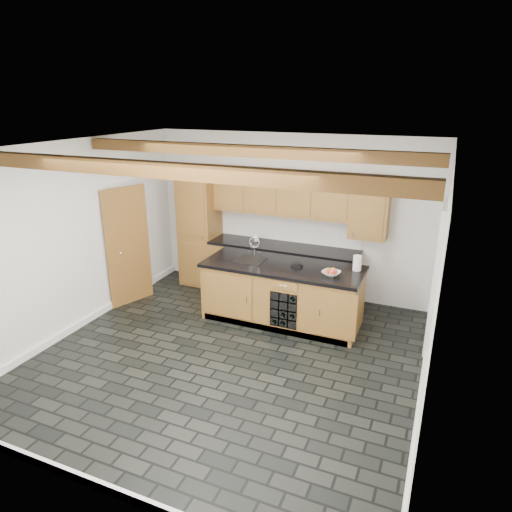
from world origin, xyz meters
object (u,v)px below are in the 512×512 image
Objects in this scene: island at (282,293)px; kitchen_scale at (297,265)px; fruit_bowl at (331,273)px; paper_towel at (357,263)px.

kitchen_scale is at bearing 9.81° from island.
island is 0.93m from fruit_bowl.
paper_towel is at bearing 24.81° from kitchen_scale.
kitchen_scale reaches higher than island.
paper_towel reaches higher than island.
paper_towel is (0.30, 0.35, 0.08)m from fruit_bowl.
fruit_bowl reaches higher than island.
island is 1.24m from paper_towel.
island is at bearing 171.70° from fruit_bowl.
kitchen_scale is 0.79× the size of paper_towel.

